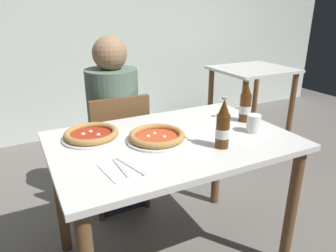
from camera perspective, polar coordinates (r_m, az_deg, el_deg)
back_wall_tiled at (r=3.56m, az=-16.85°, el=18.81°), size 7.00×0.10×2.60m
dining_table_main at (r=1.64m, az=0.80°, el=-5.93°), size 1.20×0.80×0.75m
chair_behind_table at (r=2.18m, az=-9.13°, el=-3.59°), size 0.41×0.41×0.85m
diner_seated at (r=2.19m, az=-9.65°, el=-0.66°), size 0.34×0.34×1.21m
dining_table_background at (r=3.62m, az=14.97°, el=7.66°), size 0.80×0.70×0.75m
pizza_margherita_near at (r=1.56m, az=-2.03°, el=-1.97°), size 0.30×0.30×0.04m
pizza_marinara_far at (r=1.63m, az=-13.71°, el=-1.53°), size 0.29×0.29×0.04m
beer_bottle_left at (r=1.85m, az=13.86°, el=3.90°), size 0.07×0.07×0.25m
beer_bottle_center at (r=1.48m, az=9.92°, el=-0.10°), size 0.07×0.07×0.25m
napkin_with_cutlery at (r=1.32m, az=-7.67°, el=-7.50°), size 0.20×0.20×0.01m
paper_cup at (r=1.72m, az=15.24°, el=0.44°), size 0.07×0.07×0.09m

